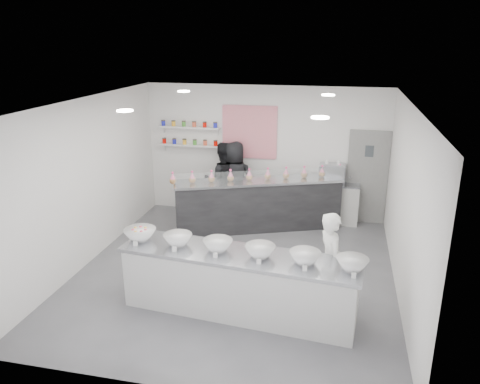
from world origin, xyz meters
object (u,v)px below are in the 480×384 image
(staff_left, at_px, (223,180))
(staff_right, at_px, (235,181))
(espresso_machine, at_px, (332,174))
(espresso_ledge, at_px, (330,203))
(woman_prep, at_px, (330,262))
(back_bar, at_px, (258,205))
(prep_counter, at_px, (239,283))

(staff_left, bearing_deg, staff_right, 161.01)
(espresso_machine, height_order, staff_left, staff_left)
(staff_left, distance_m, staff_right, 0.28)
(espresso_ledge, height_order, woman_prep, woman_prep)
(espresso_ledge, bearing_deg, staff_right, -175.24)
(espresso_ledge, distance_m, staff_left, 2.48)
(woman_prep, bearing_deg, espresso_ledge, -22.18)
(espresso_ledge, xyz_separation_m, staff_right, (-2.16, -0.18, 0.44))
(espresso_machine, relative_size, woman_prep, 0.36)
(back_bar, bearing_deg, prep_counter, -106.47)
(espresso_ledge, relative_size, staff_right, 0.68)
(espresso_ledge, distance_m, woman_prep, 3.63)
(espresso_ledge, bearing_deg, back_bar, -155.15)
(staff_right, bearing_deg, prep_counter, 105.57)
(back_bar, relative_size, espresso_ledge, 2.92)
(espresso_machine, xyz_separation_m, staff_left, (-2.43, -0.18, -0.24))
(staff_right, bearing_deg, espresso_ledge, -173.66)
(espresso_machine, height_order, staff_right, staff_right)
(espresso_ledge, xyz_separation_m, espresso_machine, (-0.01, 0.00, 0.67))
(woman_prep, height_order, staff_right, staff_right)
(prep_counter, height_order, staff_left, staff_left)
(woman_prep, bearing_deg, staff_right, 9.54)
(prep_counter, bearing_deg, staff_left, 113.33)
(espresso_ledge, height_order, espresso_machine, espresso_machine)
(staff_left, bearing_deg, back_bar, 131.34)
(espresso_ledge, bearing_deg, woman_prep, -88.24)
(staff_left, bearing_deg, espresso_ledge, 165.24)
(espresso_ledge, xyz_separation_m, woman_prep, (0.11, -3.62, 0.34))
(back_bar, xyz_separation_m, espresso_machine, (1.51, 0.70, 0.57))
(espresso_machine, bearing_deg, espresso_ledge, 0.00)
(staff_right, bearing_deg, espresso_machine, -173.65)
(woman_prep, xyz_separation_m, staff_right, (-2.27, 3.44, 0.11))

